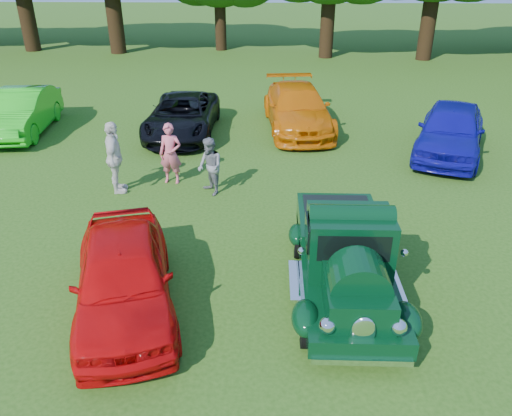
{
  "coord_description": "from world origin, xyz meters",
  "views": [
    {
      "loc": [
        0.26,
        -7.72,
        5.58
      ],
      "look_at": [
        -0.02,
        1.02,
        1.1
      ],
      "focal_mm": 35.0,
      "sensor_mm": 36.0,
      "label": 1
    }
  ],
  "objects_px": {
    "back_car_blue": "(451,130)",
    "spectator_white": "(114,158)",
    "spectator_grey": "(210,167)",
    "red_convertible": "(124,276)",
    "back_car_lime": "(22,112)",
    "back_car_black": "(182,116)",
    "spectator_pink": "(171,154)",
    "hero_pickup": "(345,256)",
    "back_car_orange": "(298,108)"
  },
  "relations": [
    {
      "from": "back_car_blue",
      "to": "spectator_white",
      "type": "xyz_separation_m",
      "value": [
        -9.44,
        -3.04,
        0.16
      ]
    },
    {
      "from": "back_car_blue",
      "to": "spectator_grey",
      "type": "distance_m",
      "value": 7.65
    },
    {
      "from": "red_convertible",
      "to": "back_car_lime",
      "type": "relative_size",
      "value": 0.91
    },
    {
      "from": "back_car_black",
      "to": "spectator_white",
      "type": "distance_m",
      "value": 4.8
    },
    {
      "from": "spectator_white",
      "to": "spectator_grey",
      "type": "bearing_deg",
      "value": -102.07
    },
    {
      "from": "red_convertible",
      "to": "spectator_grey",
      "type": "relative_size",
      "value": 2.71
    },
    {
      "from": "spectator_pink",
      "to": "back_car_lime",
      "type": "bearing_deg",
      "value": 150.04
    },
    {
      "from": "back_car_lime",
      "to": "back_car_black",
      "type": "bearing_deg",
      "value": -6.16
    },
    {
      "from": "hero_pickup",
      "to": "red_convertible",
      "type": "bearing_deg",
      "value": -170.29
    },
    {
      "from": "spectator_pink",
      "to": "spectator_white",
      "type": "xyz_separation_m",
      "value": [
        -1.3,
        -0.65,
        0.12
      ]
    },
    {
      "from": "back_car_black",
      "to": "spectator_grey",
      "type": "bearing_deg",
      "value": -72.55
    },
    {
      "from": "back_car_blue",
      "to": "spectator_grey",
      "type": "xyz_separation_m",
      "value": [
        -7.01,
        -3.07,
        -0.04
      ]
    },
    {
      "from": "red_convertible",
      "to": "back_car_black",
      "type": "bearing_deg",
      "value": 77.84
    },
    {
      "from": "hero_pickup",
      "to": "back_car_black",
      "type": "bearing_deg",
      "value": 116.49
    },
    {
      "from": "back_car_lime",
      "to": "spectator_grey",
      "type": "xyz_separation_m",
      "value": [
        7.01,
        -4.72,
        0.01
      ]
    },
    {
      "from": "back_car_orange",
      "to": "spectator_grey",
      "type": "xyz_separation_m",
      "value": [
        -2.45,
        -5.44,
        0.01
      ]
    },
    {
      "from": "back_car_lime",
      "to": "hero_pickup",
      "type": "bearing_deg",
      "value": -47.89
    },
    {
      "from": "red_convertible",
      "to": "back_car_orange",
      "type": "distance_m",
      "value": 10.74
    },
    {
      "from": "back_car_orange",
      "to": "spectator_pink",
      "type": "bearing_deg",
      "value": -132.95
    },
    {
      "from": "hero_pickup",
      "to": "spectator_white",
      "type": "height_order",
      "value": "spectator_white"
    },
    {
      "from": "back_car_black",
      "to": "back_car_blue",
      "type": "bearing_deg",
      "value": -11.1
    },
    {
      "from": "red_convertible",
      "to": "spectator_grey",
      "type": "height_order",
      "value": "spectator_grey"
    },
    {
      "from": "red_convertible",
      "to": "back_car_lime",
      "type": "distance_m",
      "value": 11.25
    },
    {
      "from": "spectator_grey",
      "to": "back_car_lime",
      "type": "bearing_deg",
      "value": -155.98
    },
    {
      "from": "spectator_grey",
      "to": "spectator_white",
      "type": "bearing_deg",
      "value": -122.75
    },
    {
      "from": "back_car_lime",
      "to": "back_car_black",
      "type": "height_order",
      "value": "back_car_lime"
    },
    {
      "from": "back_car_lime",
      "to": "spectator_pink",
      "type": "relative_size",
      "value": 2.69
    },
    {
      "from": "spectator_pink",
      "to": "spectator_grey",
      "type": "relative_size",
      "value": 1.1
    },
    {
      "from": "back_car_blue",
      "to": "spectator_white",
      "type": "relative_size",
      "value": 2.44
    },
    {
      "from": "red_convertible",
      "to": "back_car_black",
      "type": "distance_m",
      "value": 9.5
    },
    {
      "from": "back_car_lime",
      "to": "spectator_grey",
      "type": "distance_m",
      "value": 8.45
    },
    {
      "from": "hero_pickup",
      "to": "back_car_orange",
      "type": "relative_size",
      "value": 0.85
    },
    {
      "from": "red_convertible",
      "to": "back_car_orange",
      "type": "xyz_separation_m",
      "value": [
        3.38,
        10.2,
        0.05
      ]
    },
    {
      "from": "red_convertible",
      "to": "spectator_grey",
      "type": "xyz_separation_m",
      "value": [
        0.93,
        4.75,
        0.06
      ]
    },
    {
      "from": "red_convertible",
      "to": "back_car_orange",
      "type": "bearing_deg",
      "value": 56.13
    },
    {
      "from": "hero_pickup",
      "to": "spectator_pink",
      "type": "xyz_separation_m",
      "value": [
        -4.04,
        4.78,
        0.09
      ]
    },
    {
      "from": "spectator_white",
      "to": "back_car_lime",
      "type": "bearing_deg",
      "value": 32.95
    },
    {
      "from": "back_car_lime",
      "to": "back_car_orange",
      "type": "xyz_separation_m",
      "value": [
        9.46,
        0.72,
        0.01
      ]
    },
    {
      "from": "red_convertible",
      "to": "back_car_black",
      "type": "relative_size",
      "value": 0.86
    },
    {
      "from": "hero_pickup",
      "to": "spectator_grey",
      "type": "distance_m",
      "value": 5.02
    },
    {
      "from": "back_car_black",
      "to": "back_car_orange",
      "type": "distance_m",
      "value": 4.01
    },
    {
      "from": "hero_pickup",
      "to": "back_car_orange",
      "type": "bearing_deg",
      "value": 92.74
    },
    {
      "from": "back_car_lime",
      "to": "spectator_grey",
      "type": "bearing_deg",
      "value": -40.21
    },
    {
      "from": "back_car_black",
      "to": "hero_pickup",
      "type": "bearing_deg",
      "value": -63.56
    },
    {
      "from": "back_car_orange",
      "to": "back_car_blue",
      "type": "height_order",
      "value": "back_car_blue"
    },
    {
      "from": "red_convertible",
      "to": "spectator_white",
      "type": "height_order",
      "value": "spectator_white"
    },
    {
      "from": "spectator_white",
      "to": "red_convertible",
      "type": "bearing_deg",
      "value": -173.96
    },
    {
      "from": "spectator_pink",
      "to": "spectator_grey",
      "type": "bearing_deg",
      "value": -26.61
    },
    {
      "from": "back_car_black",
      "to": "spectator_pink",
      "type": "bearing_deg",
      "value": -84.95
    },
    {
      "from": "hero_pickup",
      "to": "back_car_black",
      "type": "xyz_separation_m",
      "value": [
        -4.4,
        8.82,
        -0.08
      ]
    }
  ]
}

